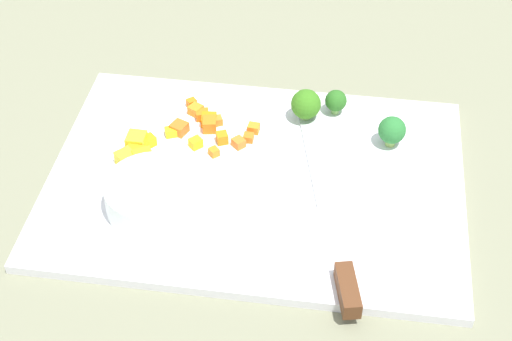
{
  "coord_description": "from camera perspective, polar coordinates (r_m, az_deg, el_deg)",
  "views": [
    {
      "loc": [
        -0.09,
        0.65,
        0.64
      ],
      "look_at": [
        0.0,
        0.0,
        0.02
      ],
      "focal_mm": 54.32,
      "sensor_mm": 36.0,
      "label": 1
    }
  ],
  "objects": [
    {
      "name": "cutting_board",
      "position": [
        0.92,
        0.0,
        -0.73
      ],
      "size": [
        0.49,
        0.35,
        0.01
      ],
      "primitive_type": "cube",
      "color": "white",
      "rests_on": "ground_plane"
    },
    {
      "name": "carrot_dice_5",
      "position": [
        1.01,
        -4.77,
        4.97
      ],
      "size": [
        0.02,
        0.02,
        0.01
      ],
      "primitive_type": "cube",
      "rotation": [
        0.0,
        0.0,
        0.7
      ],
      "color": "orange",
      "rests_on": "cutting_board"
    },
    {
      "name": "carrot_dice_11",
      "position": [
        0.97,
        -0.18,
        3.13
      ],
      "size": [
        0.02,
        0.01,
        0.01
      ],
      "primitive_type": "cube",
      "rotation": [
        0.0,
        0.0,
        1.47
      ],
      "color": "orange",
      "rests_on": "cutting_board"
    },
    {
      "name": "broccoli_floret_1",
      "position": [
        0.98,
        3.7,
        4.86
      ],
      "size": [
        0.04,
        0.04,
        0.04
      ],
      "color": "#86AD62",
      "rests_on": "cutting_board"
    },
    {
      "name": "carrot_dice_10",
      "position": [
        0.98,
        -3.45,
        3.4
      ],
      "size": [
        0.02,
        0.02,
        0.02
      ],
      "primitive_type": "cube",
      "rotation": [
        0.0,
        0.0,
        0.18
      ],
      "color": "orange",
      "rests_on": "cutting_board"
    },
    {
      "name": "broccoli_floret_2",
      "position": [
        1.0,
        5.9,
        5.11
      ],
      "size": [
        0.03,
        0.03,
        0.03
      ],
      "color": "#84B15F",
      "rests_on": "cutting_board"
    },
    {
      "name": "pepper_dice_6",
      "position": [
        0.95,
        -4.46,
        2.04
      ],
      "size": [
        0.02,
        0.02,
        0.01
      ],
      "primitive_type": "cube",
      "rotation": [
        0.0,
        0.0,
        0.79
      ],
      "color": "yellow",
      "rests_on": "cutting_board"
    },
    {
      "name": "carrot_dice_9",
      "position": [
        0.96,
        -0.56,
        2.44
      ],
      "size": [
        0.01,
        0.01,
        0.01
      ],
      "primitive_type": "cube",
      "rotation": [
        0.0,
        0.0,
        3.11
      ],
      "color": "orange",
      "rests_on": "cutting_board"
    },
    {
      "name": "chef_knife",
      "position": [
        0.85,
        5.71,
        -4.18
      ],
      "size": [
        0.1,
        0.35,
        0.02
      ],
      "rotation": [
        0.0,
        0.0,
        4.94
      ],
      "color": "silver",
      "rests_on": "cutting_board"
    },
    {
      "name": "carrot_dice_7",
      "position": [
        0.95,
        -1.29,
        2.06
      ],
      "size": [
        0.02,
        0.02,
        0.01
      ],
      "primitive_type": "cube",
      "rotation": [
        0.0,
        0.0,
        2.39
      ],
      "color": "orange",
      "rests_on": "cutting_board"
    },
    {
      "name": "carrot_dice_1",
      "position": [
        0.99,
        -3.97,
        4.11
      ],
      "size": [
        0.02,
        0.02,
        0.01
      ],
      "primitive_type": "cube",
      "rotation": [
        0.0,
        0.0,
        0.28
      ],
      "color": "orange",
      "rests_on": "cutting_board"
    },
    {
      "name": "carrot_dice_6",
      "position": [
        0.99,
        -3.49,
        3.74
      ],
      "size": [
        0.02,
        0.02,
        0.01
      ],
      "primitive_type": "cube",
      "rotation": [
        0.0,
        0.0,
        0.1
      ],
      "color": "orange",
      "rests_on": "cutting_board"
    },
    {
      "name": "pepper_dice_1",
      "position": [
        0.96,
        -7.97,
        2.13
      ],
      "size": [
        0.02,
        0.02,
        0.01
      ],
      "primitive_type": "cube",
      "rotation": [
        0.0,
        0.0,
        2.39
      ],
      "color": "yellow",
      "rests_on": "cutting_board"
    },
    {
      "name": "pepper_dice_2",
      "position": [
        0.93,
        -8.32,
        0.74
      ],
      "size": [
        0.03,
        0.03,
        0.02
      ],
      "primitive_type": "cube",
      "rotation": [
        0.0,
        0.0,
        0.52
      ],
      "color": "yellow",
      "rests_on": "cutting_board"
    },
    {
      "name": "pepper_dice_5",
      "position": [
        0.96,
        -8.78,
        2.15
      ],
      "size": [
        0.02,
        0.02,
        0.02
      ],
      "primitive_type": "cube",
      "rotation": [
        0.0,
        0.0,
        1.55
      ],
      "color": "yellow",
      "rests_on": "cutting_board"
    },
    {
      "name": "pepper_dice_0",
      "position": [
        0.94,
        -8.83,
        1.13
      ],
      "size": [
        0.02,
        0.02,
        0.02
      ],
      "primitive_type": "cube",
      "rotation": [
        0.0,
        0.0,
        1.53
      ],
      "color": "yellow",
      "rests_on": "cutting_board"
    },
    {
      "name": "pepper_dice_3",
      "position": [
        0.94,
        -9.66,
        0.74
      ],
      "size": [
        0.03,
        0.03,
        0.02
      ],
      "primitive_type": "cube",
      "rotation": [
        0.0,
        0.0,
        2.37
      ],
      "color": "yellow",
      "rests_on": "cutting_board"
    },
    {
      "name": "pepper_dice_4",
      "position": [
        0.97,
        -6.27,
        2.84
      ],
      "size": [
        0.02,
        0.02,
        0.01
      ],
      "primitive_type": "cube",
      "rotation": [
        0.0,
        0.0,
        0.4
      ],
      "color": "yellow",
      "rests_on": "cutting_board"
    },
    {
      "name": "carrot_dice_4",
      "position": [
        0.99,
        -2.81,
        3.7
      ],
      "size": [
        0.01,
        0.02,
        0.01
      ],
      "primitive_type": "cube",
      "rotation": [
        0.0,
        0.0,
        2.01
      ],
      "color": "orange",
      "rests_on": "cutting_board"
    },
    {
      "name": "carrot_dice_8",
      "position": [
        0.94,
        -3.12,
        1.37
      ],
      "size": [
        0.02,
        0.02,
        0.01
      ],
      "primitive_type": "cube",
      "rotation": [
        0.0,
        0.0,
        2.3
      ],
      "color": "orange",
      "rests_on": "cutting_board"
    },
    {
      "name": "ground_plane",
      "position": [
        0.92,
        0.0,
        -0.99
      ],
      "size": [
        4.0,
        4.0,
        0.0
      ],
      "primitive_type": "plane",
      "color": "gray"
    },
    {
      "name": "prep_bowl",
      "position": [
        0.87,
        -7.59,
        -1.82
      ],
      "size": [
        0.11,
        0.11,
        0.04
      ],
      "primitive_type": "cylinder",
      "color": "white",
      "rests_on": "cutting_board"
    },
    {
      "name": "broccoli_floret_0",
      "position": [
        0.96,
        9.98,
        2.92
      ],
      "size": [
        0.03,
        0.03,
        0.04
      ],
      "color": "#94BD5B",
      "rests_on": "cutting_board"
    },
    {
      "name": "carrot_dice_3",
      "position": [
        0.97,
        -5.68,
        3.12
      ],
      "size": [
        0.02,
        0.02,
        0.01
      ],
      "primitive_type": "cube",
      "rotation": [
        0.0,
        0.0,
        2.73
      ],
      "color": "orange",
      "rests_on": "cutting_board"
    },
    {
      "name": "carrot_dice_2",
      "position": [
        0.96,
        -2.51,
        2.42
      ],
      "size": [
        0.02,
        0.02,
        0.01
      ],
      "primitive_type": "cube",
      "rotation": [
        0.0,
        0.0,
        0.41
      ],
      "color": "orange",
      "rests_on": "cutting_board"
    },
    {
      "name": "carrot_dice_0",
      "position": [
        1.0,
        -4.46,
        4.47
      ],
      "size": [
        0.02,
        0.02,
        0.01
      ],
      "primitive_type": "cube",
      "rotation": [
        0.0,
        0.0,
        1.08
      ],
      "color": "orange",
      "rests_on": "cutting_board"
    }
  ]
}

